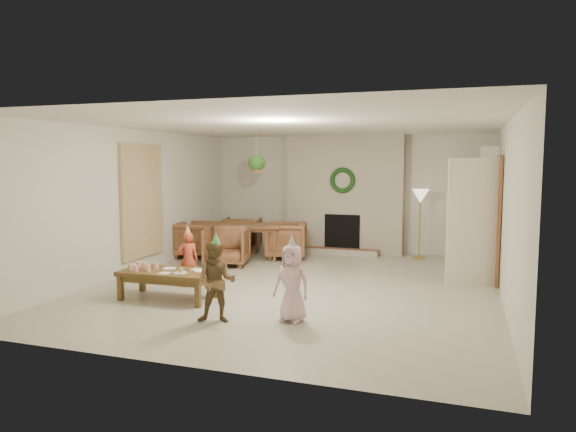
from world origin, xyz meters
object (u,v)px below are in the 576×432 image
at_px(child_red, 188,259).
at_px(child_pink, 292,283).
at_px(dining_chair_near, 227,246).
at_px(child_plaid, 217,282).
at_px(dining_chair_far, 242,234).
at_px(coffee_table_top, 168,273).
at_px(dining_table, 235,241).
at_px(dining_chair_left, 195,239).
at_px(dining_chair_right, 286,240).

distance_m(child_red, child_pink, 2.40).
relative_size(dining_chair_near, child_plaid, 0.81).
relative_size(dining_chair_near, dining_chair_far, 1.00).
height_order(dining_chair_far, coffee_table_top, dining_chair_far).
xyz_separation_m(dining_table, dining_chair_left, (-0.80, -0.19, 0.03)).
height_order(dining_chair_near, dining_chair_far, same).
distance_m(dining_chair_right, coffee_table_top, 3.57).
bearing_deg(dining_chair_left, dining_chair_near, -135.00).
relative_size(child_red, child_pink, 0.91).
height_order(dining_chair_far, dining_chair_right, same).
xyz_separation_m(dining_chair_near, dining_chair_left, (-1.00, 0.61, 0.00)).
bearing_deg(child_plaid, dining_chair_near, 98.03).
height_order(dining_chair_right, child_pink, child_pink).
xyz_separation_m(dining_chair_near, dining_chair_far, (-0.39, 1.61, 0.00)).
height_order(dining_chair_far, dining_chair_left, same).
distance_m(dining_chair_far, child_red, 3.39).
height_order(child_red, child_plaid, child_plaid).
relative_size(dining_chair_left, child_pink, 0.85).
bearing_deg(dining_table, child_pink, -70.21).
height_order(dining_chair_near, coffee_table_top, dining_chair_near).
distance_m(dining_table, child_pink, 4.45).
xyz_separation_m(dining_chair_left, child_red, (1.16, -2.35, 0.06)).
bearing_deg(dining_chair_far, dining_chair_left, 45.00).
distance_m(dining_table, coffee_table_top, 3.31).
xyz_separation_m(dining_table, dining_chair_far, (-0.19, 0.80, 0.03)).
distance_m(dining_chair_left, coffee_table_top, 3.33).
bearing_deg(child_plaid, child_red, 114.11).
height_order(dining_chair_near, child_plaid, child_plaid).
height_order(dining_chair_left, coffee_table_top, dining_chair_left).
relative_size(dining_chair_right, child_plaid, 0.81).
bearing_deg(child_plaid, child_pink, 5.44).
relative_size(dining_chair_far, child_red, 0.93).
relative_size(dining_chair_right, child_red, 0.93).
bearing_deg(child_pink, dining_chair_right, 118.42).
height_order(dining_table, dining_chair_near, dining_chair_near).
xyz_separation_m(dining_chair_near, dining_chair_right, (0.81, 1.05, 0.00)).
bearing_deg(dining_chair_right, coffee_table_top, -22.41).
xyz_separation_m(dining_chair_left, coffee_table_top, (1.26, -3.09, 0.01)).
distance_m(dining_chair_right, child_red, 2.86).
bearing_deg(coffee_table_top, dining_chair_right, 80.00).
relative_size(coffee_table_top, child_red, 1.55).
distance_m(child_red, child_plaid, 1.95).
bearing_deg(child_pink, dining_table, 131.77).
bearing_deg(dining_chair_near, dining_table, 90.00).
relative_size(dining_chair_near, child_pink, 0.85).
bearing_deg(dining_chair_far, dining_table, 90.00).
relative_size(dining_chair_right, coffee_table_top, 0.60).
bearing_deg(child_red, dining_chair_right, -137.72).
distance_m(coffee_table_top, child_plaid, 1.37).
distance_m(child_plaid, child_pink, 0.91).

